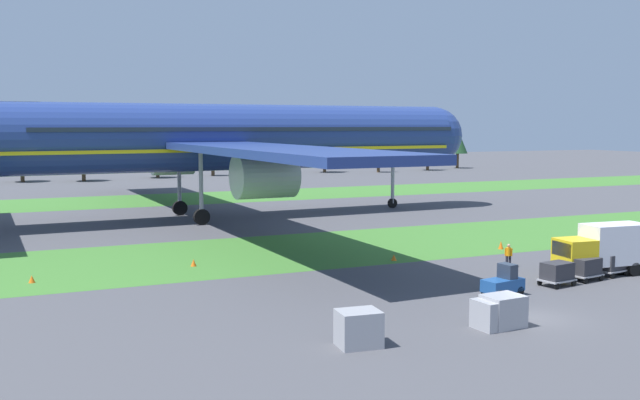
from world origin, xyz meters
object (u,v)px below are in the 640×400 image
object	(u,v)px
airliner	(211,137)
cargo_dolly_lead	(557,272)
ground_crew_marshaller	(508,255)
taxiway_marker_0	(394,257)
cargo_dolly_second	(585,267)
uld_container_0	(359,328)
cargo_dolly_third	(612,263)
cargo_dolly_fourth	(636,258)
taxiway_marker_3	(32,279)
baggage_tug	(504,283)
taxiway_marker_1	(501,245)
catering_truck	(604,247)
uld_container_1	(503,311)
uld_container_2	(494,314)
taxiway_marker_2	(194,263)

from	to	relation	value
airliner	cargo_dolly_lead	xyz separation A→B (m)	(11.91, -41.85, -8.20)
ground_crew_marshaller	taxiway_marker_0	size ratio (longest dim) A/B	3.73
cargo_dolly_second	uld_container_0	bearing A→B (deg)	98.64
cargo_dolly_third	cargo_dolly_fourth	size ratio (longest dim) A/B	1.00
cargo_dolly_lead	uld_container_0	world-z (taller)	uld_container_0
cargo_dolly_second	taxiway_marker_3	xyz separation A→B (m)	(-34.39, 14.25, -0.66)
airliner	baggage_tug	world-z (taller)	airliner
cargo_dolly_third	taxiway_marker_1	distance (m)	11.81
cargo_dolly_fourth	uld_container_0	distance (m)	27.35
cargo_dolly_lead	catering_truck	world-z (taller)	catering_truck
airliner	taxiway_marker_3	world-z (taller)	airliner
ground_crew_marshaller	uld_container_1	world-z (taller)	ground_crew_marshaller
cargo_dolly_fourth	taxiway_marker_3	world-z (taller)	cargo_dolly_fourth
cargo_dolly_third	uld_container_2	bearing A→B (deg)	105.56
catering_truck	airliner	bearing A→B (deg)	28.32
ground_crew_marshaller	uld_container_2	distance (m)	16.61
uld_container_1	taxiway_marker_3	xyz separation A→B (m)	(-22.25, 21.06, -0.58)
taxiway_marker_1	baggage_tug	bearing A→B (deg)	-127.29
cargo_dolly_fourth	ground_crew_marshaller	world-z (taller)	ground_crew_marshaller
uld_container_2	baggage_tug	bearing A→B (deg)	48.38
cargo_dolly_third	uld_container_0	size ratio (longest dim) A/B	1.21
cargo_dolly_second	catering_truck	bearing A→B (deg)	-80.07
cargo_dolly_fourth	taxiway_marker_1	world-z (taller)	cargo_dolly_fourth
uld_container_0	taxiway_marker_0	distance (m)	21.90
catering_truck	uld_container_0	size ratio (longest dim) A/B	3.57
taxiway_marker_1	taxiway_marker_2	bearing A→B (deg)	172.98
baggage_tug	ground_crew_marshaller	bearing A→B (deg)	-49.67
taxiway_marker_2	uld_container_1	bearing A→B (deg)	-63.65
uld_container_1	taxiway_marker_2	xyz separation A→B (m)	(-11.02, 22.24, -0.57)
cargo_dolly_fourth	uld_container_2	distance (m)	19.98
uld_container_0	airliner	bearing A→B (deg)	83.18
cargo_dolly_third	cargo_dolly_fourth	bearing A→B (deg)	-90.00
cargo_dolly_second	taxiway_marker_2	world-z (taller)	cargo_dolly_second
airliner	uld_container_2	xyz separation A→B (m)	(2.08, -48.17, -8.37)
cargo_dolly_lead	taxiway_marker_3	bearing A→B (deg)	55.43
cargo_dolly_third	taxiway_marker_1	world-z (taller)	cargo_dolly_third
taxiway_marker_0	taxiway_marker_3	xyz separation A→B (m)	(-26.06, 2.81, 0.02)
taxiway_marker_0	cargo_dolly_third	bearing A→B (deg)	-44.42
catering_truck	uld_container_1	distance (m)	16.56
uld_container_2	taxiway_marker_1	distance (m)	24.41
uld_container_2	taxiway_marker_1	bearing A→B (deg)	51.41
cargo_dolly_second	taxiway_marker_1	distance (m)	12.54
cargo_dolly_second	cargo_dolly_third	distance (m)	2.90
uld_container_1	airliner	bearing A→B (deg)	93.13
cargo_dolly_fourth	uld_container_1	distance (m)	19.47
cargo_dolly_lead	uld_container_2	world-z (taller)	cargo_dolly_lead
cargo_dolly_fourth	baggage_tug	bearing A→B (deg)	90.00
cargo_dolly_fourth	taxiway_marker_1	bearing A→B (deg)	6.22
taxiway_marker_2	taxiway_marker_3	xyz separation A→B (m)	(-11.23, -1.19, -0.01)
ground_crew_marshaller	uld_container_1	xyz separation A→B (m)	(-10.30, -12.58, -0.10)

